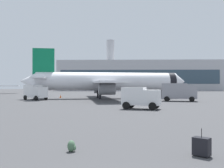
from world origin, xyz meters
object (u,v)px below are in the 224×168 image
Objects in this scene: traveller_backpack at (72,146)px; rolling_suitcase at (202,146)px; safety_cone_near at (149,99)px; service_truck at (35,92)px; fuel_truck at (179,91)px; airplane_at_gate at (107,82)px; cargo_van at (141,97)px; safety_cone_mid at (61,96)px.

rolling_suitcase is at bearing -5.86° from traveller_backpack.
service_truck is at bearing 173.75° from safety_cone_near.
safety_cone_near is 1.36× the size of traveller_backpack.
service_truck is 0.81× the size of fuel_truck.
airplane_at_gate is at bearing 90.87° from traveller_backpack.
cargo_van is 10.00× the size of traveller_backpack.
traveller_backpack is (-5.24, 0.54, -0.16)m from rolling_suitcase.
fuel_truck is at bearing 70.24° from traveller_backpack.
safety_cone_mid is at bearing 71.46° from service_truck.
service_truck reaches higher than rolling_suitcase.
safety_cone_near is 36.71m from traveller_backpack.
cargo_van reaches higher than traveller_backpack.
safety_cone_near is at bearing -44.82° from airplane_at_gate.
traveller_backpack is at bearing -101.51° from safety_cone_near.
fuel_truck is at bearing -33.95° from airplane_at_gate.
rolling_suitcase reaches higher than safety_cone_mid.
cargo_van is 6.46× the size of safety_cone_mid.
fuel_truck is at bearing -10.50° from safety_cone_near.
traveller_backpack is at bearing -76.30° from safety_cone_mid.
safety_cone_near is 0.59× the size of rolling_suitcase.
cargo_van reaches higher than rolling_suitcase.
service_truck is at bearing 116.75° from rolling_suitcase.
airplane_at_gate reaches higher than safety_cone_near.
cargo_van is at bearing -99.78° from safety_cone_near.
airplane_at_gate is 11.75m from safety_cone_near.
airplane_at_gate reaches higher than safety_cone_mid.
service_truck is at bearing -157.87° from airplane_at_gate.
cargo_van reaches higher than safety_cone_mid.
safety_cone_mid is at bearing 109.35° from rolling_suitcase.
cargo_van is at bearing -44.87° from service_truck.
cargo_van is 7.37× the size of safety_cone_near.
rolling_suitcase is at bearing -63.25° from service_truck.
service_truck is 27.14m from fuel_truck.
fuel_truck reaches higher than safety_cone_near.
safety_cone_mid is 48.38m from traveller_backpack.
fuel_truck reaches higher than safety_cone_mid.
service_truck is 4.72× the size of rolling_suitcase.
safety_cone_near is 21.78m from safety_cone_mid.
rolling_suitcase is (19.60, -38.89, -1.22)m from service_truck.
cargo_van is at bearing -78.01° from airplane_at_gate.
safety_cone_near is at bearing 86.74° from rolling_suitcase.
cargo_van is at bearing -117.64° from fuel_truck.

